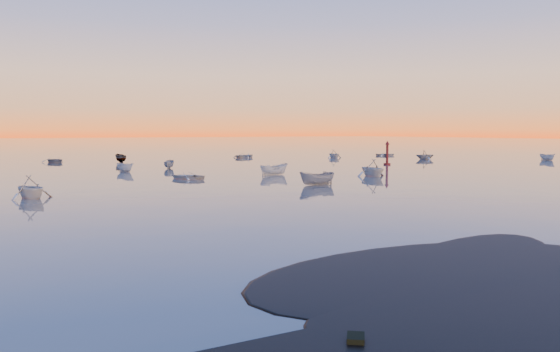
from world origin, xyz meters
TOP-DOWN VIEW (x-y plane):
  - ground at (0.00, 100.00)m, footprint 600.00×600.00m
  - moored_fleet at (0.00, 53.00)m, footprint 124.00×58.00m
  - boat_near_center at (5.24, 38.95)m, footprint 1.85×3.74m
  - boat_near_right at (13.62, 32.14)m, footprint 4.05×1.89m
  - channel_marker at (28.29, 46.97)m, footprint 1.01×1.01m

SIDE VIEW (x-z plane):
  - ground at x=0.00m, z-range 0.00..0.00m
  - moored_fleet at x=0.00m, z-range -0.60..0.60m
  - boat_near_center at x=5.24m, z-range -0.63..0.63m
  - boat_near_right at x=13.62m, z-range -0.70..0.70m
  - channel_marker at x=28.29m, z-range -0.38..3.21m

